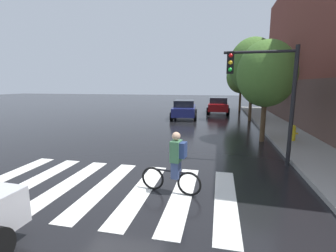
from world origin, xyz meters
TOP-DOWN VIEW (x-y plane):
  - ground_plane at (0.00, 0.00)m, footprint 120.00×120.00m
  - crosswalk_stripes at (-0.29, 0.00)m, footprint 7.31×3.82m
  - sedan_mid at (-0.09, 14.31)m, footprint 2.45×4.70m
  - sedan_far at (2.74, 18.86)m, footprint 2.20×4.64m
  - cyclist at (1.76, 0.07)m, footprint 1.70×0.39m
  - traffic_light_near at (4.50, 3.12)m, footprint 2.47×0.28m
  - fire_hydrant at (6.47, 6.70)m, footprint 0.33×0.22m
  - street_tree_near at (5.05, 6.84)m, footprint 2.83×2.83m
  - street_tree_mid at (5.28, 14.13)m, footprint 3.65×3.65m
  - street_tree_far at (5.03, 21.23)m, footprint 3.10×3.10m

SIDE VIEW (x-z plane):
  - ground_plane at x=0.00m, z-range 0.00..0.00m
  - crosswalk_stripes at x=-0.29m, z-range 0.00..0.01m
  - fire_hydrant at x=6.47m, z-range 0.14..0.92m
  - sedan_mid at x=-0.09m, z-range 0.02..1.60m
  - sedan_far at x=2.74m, z-range 0.03..1.63m
  - cyclist at x=1.76m, z-range 0.00..1.69m
  - traffic_light_near at x=4.50m, z-range 0.76..4.96m
  - street_tree_near at x=5.05m, z-range 0.88..5.92m
  - street_tree_far at x=5.03m, z-range 0.96..6.47m
  - street_tree_mid at x=5.28m, z-range 1.14..7.63m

